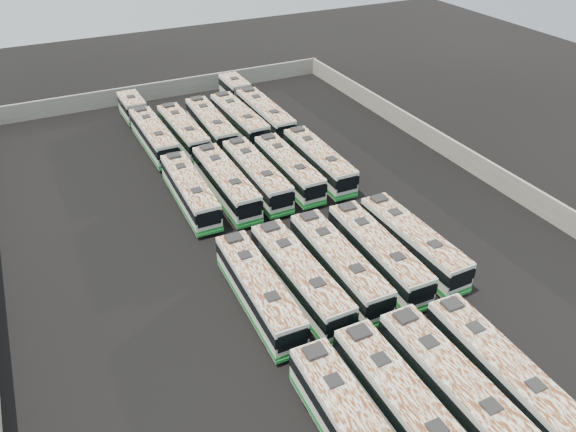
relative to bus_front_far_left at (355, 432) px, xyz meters
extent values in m
plane|color=black|center=(5.13, 19.36, -1.64)|extent=(140.00, 140.00, 0.00)
cube|color=slate|center=(5.13, 55.66, -0.54)|extent=(45.20, 0.30, 2.20)
cube|color=slate|center=(27.43, 19.36, -0.54)|extent=(0.30, 73.20, 2.20)
cube|color=black|center=(0.00, 0.00, 0.41)|extent=(2.69, 11.44, 0.87)
cube|color=beige|center=(0.00, 0.00, 1.31)|extent=(2.58, 11.15, 0.07)
cube|color=black|center=(0.06, 2.49, 1.40)|extent=(0.92, 0.92, 0.13)
cube|color=black|center=(0.12, 4.75, 1.45)|extent=(1.25, 1.07, 0.25)
cylinder|color=black|center=(-0.92, 3.65, -1.17)|extent=(0.29, 0.95, 0.94)
cylinder|color=black|center=(1.10, 3.60, -1.17)|extent=(0.29, 0.95, 0.94)
cube|color=silver|center=(3.21, 0.10, 0.00)|extent=(2.43, 11.46, 2.62)
cube|color=#1C7B30|center=(3.21, 0.10, -0.96)|extent=(2.48, 11.51, 0.40)
cube|color=black|center=(3.21, 0.10, 0.43)|extent=(2.49, 11.52, 0.88)
cube|color=beige|center=(3.21, 0.10, 1.34)|extent=(2.39, 11.23, 0.07)
cube|color=black|center=(3.20, -2.42, 1.44)|extent=(0.91, 0.91, 0.13)
cube|color=black|center=(3.22, 2.62, 1.44)|extent=(0.91, 0.91, 0.13)
cube|color=black|center=(3.23, 4.91, 1.48)|extent=(1.24, 1.05, 0.25)
cylinder|color=black|center=(2.20, 3.77, -1.17)|extent=(0.27, 0.95, 0.95)
cylinder|color=black|center=(4.25, 3.76, -1.17)|extent=(0.27, 0.95, 0.95)
cube|color=silver|center=(6.53, -0.07, 0.02)|extent=(2.49, 11.59, 2.65)
cube|color=#1C7B30|center=(6.53, -0.07, -0.95)|extent=(2.54, 11.64, 0.41)
cube|color=black|center=(6.53, -0.07, 0.46)|extent=(2.55, 11.65, 0.89)
cube|color=beige|center=(6.53, -0.07, 1.37)|extent=(2.44, 11.36, 0.07)
cube|color=black|center=(6.55, -2.62, 1.47)|extent=(0.92, 0.92, 0.14)
cube|color=black|center=(6.51, 2.47, 1.47)|extent=(0.92, 0.92, 0.14)
cube|color=black|center=(6.50, 4.79, 1.52)|extent=(1.26, 1.07, 0.25)
cylinder|color=black|center=(5.47, 3.62, -1.16)|extent=(0.28, 0.97, 0.96)
cylinder|color=black|center=(7.54, 3.64, -1.16)|extent=(0.28, 0.97, 0.96)
cube|color=silver|center=(9.86, -0.14, -0.05)|extent=(2.57, 11.13, 2.54)
cube|color=#1C7B30|center=(9.86, -0.14, -0.98)|extent=(2.62, 11.18, 0.39)
cube|color=black|center=(9.86, -0.14, 0.37)|extent=(2.63, 11.19, 0.85)
cube|color=beige|center=(9.86, -0.14, 1.24)|extent=(2.52, 10.91, 0.06)
cube|color=black|center=(9.80, -2.57, 1.34)|extent=(0.90, 0.90, 0.13)
cube|color=black|center=(9.92, 2.30, 1.34)|extent=(0.90, 0.90, 0.13)
cube|color=black|center=(9.97, 4.51, 1.38)|extent=(1.22, 1.04, 0.24)
cylinder|color=black|center=(10.76, -3.71, -1.18)|extent=(0.28, 0.93, 0.92)
cylinder|color=black|center=(8.96, 3.43, -1.18)|extent=(0.28, 0.93, 0.92)
cylinder|color=black|center=(10.93, 3.38, -1.18)|extent=(0.28, 0.93, 0.92)
cube|color=silver|center=(0.00, 12.74, -0.03)|extent=(2.58, 11.25, 2.57)
cube|color=#1C7B30|center=(0.00, 12.74, -0.97)|extent=(2.63, 11.30, 0.39)
cube|color=black|center=(0.00, 12.74, 0.39)|extent=(2.64, 11.31, 0.86)
cube|color=black|center=(-0.12, 7.12, 0.27)|extent=(2.05, 0.10, 1.35)
cube|color=#1C7B30|center=(-0.12, 7.12, -1.16)|extent=(2.34, 0.15, 0.26)
cube|color=beige|center=(0.00, 12.74, 1.28)|extent=(2.52, 11.02, 0.07)
cube|color=black|center=(-0.05, 10.28, 1.37)|extent=(0.91, 0.91, 0.13)
cube|color=black|center=(0.05, 15.21, 1.37)|extent=(0.91, 0.91, 0.13)
cube|color=black|center=(0.10, 17.45, 1.42)|extent=(1.24, 1.05, 0.24)
cylinder|color=black|center=(-1.07, 9.18, -1.18)|extent=(0.28, 0.94, 0.93)
cylinder|color=black|center=(0.92, 9.14, -1.18)|extent=(0.28, 0.94, 0.93)
cylinder|color=black|center=(-0.92, 16.35, -1.18)|extent=(0.28, 0.94, 0.93)
cylinder|color=black|center=(1.08, 16.31, -1.18)|extent=(0.28, 0.94, 0.93)
cube|color=silver|center=(3.19, 12.66, 0.01)|extent=(2.57, 11.54, 2.64)
cube|color=#1C7B30|center=(3.19, 12.66, -0.95)|extent=(2.62, 11.60, 0.40)
cube|color=black|center=(3.19, 12.66, 0.45)|extent=(2.63, 11.61, 0.88)
cube|color=black|center=(3.27, 6.89, 0.32)|extent=(2.11, 0.09, 1.39)
cube|color=#1C7B30|center=(3.27, 6.89, -1.15)|extent=(2.40, 0.14, 0.27)
cube|color=beige|center=(3.19, 12.66, 1.36)|extent=(2.52, 11.31, 0.07)
cube|color=black|center=(3.23, 10.13, 1.45)|extent=(0.92, 0.92, 0.13)
cube|color=black|center=(3.15, 15.19, 1.45)|extent=(0.92, 0.92, 0.13)
cube|color=black|center=(3.12, 17.49, 1.50)|extent=(1.26, 1.07, 0.25)
cylinder|color=black|center=(2.22, 8.96, -1.17)|extent=(0.28, 0.96, 0.96)
cylinder|color=black|center=(4.27, 8.99, -1.17)|extent=(0.28, 0.96, 0.96)
cylinder|color=black|center=(2.11, 16.33, -1.17)|extent=(0.28, 0.96, 0.96)
cylinder|color=black|center=(4.16, 16.36, -1.17)|extent=(0.28, 0.96, 0.96)
cube|color=silver|center=(6.48, 12.80, -0.01)|extent=(2.51, 11.37, 2.60)
cube|color=#1C7B30|center=(6.48, 12.80, -0.96)|extent=(2.56, 11.42, 0.40)
cube|color=black|center=(6.48, 12.80, 0.42)|extent=(2.57, 11.43, 0.87)
cube|color=black|center=(6.40, 7.11, 0.29)|extent=(2.08, 0.09, 1.37)
cube|color=#1C7B30|center=(6.40, 7.11, -1.15)|extent=(2.36, 0.13, 0.26)
cube|color=beige|center=(6.48, 12.80, 1.31)|extent=(2.46, 11.14, 0.07)
cube|color=black|center=(6.44, 10.31, 1.41)|extent=(0.91, 0.91, 0.13)
cube|color=black|center=(6.51, 15.30, 1.41)|extent=(0.91, 0.91, 0.13)
cube|color=black|center=(6.54, 17.57, 1.46)|extent=(1.24, 1.06, 0.25)
cylinder|color=black|center=(5.42, 9.19, -1.17)|extent=(0.28, 0.95, 0.95)
cylinder|color=black|center=(7.44, 9.16, -1.17)|extent=(0.28, 0.95, 0.95)
cylinder|color=black|center=(5.51, 16.45, -1.17)|extent=(0.28, 0.95, 0.95)
cylinder|color=black|center=(7.54, 16.42, -1.17)|extent=(0.28, 0.95, 0.95)
cube|color=silver|center=(9.86, 12.69, -0.02)|extent=(2.63, 11.35, 2.59)
cube|color=#1C7B30|center=(9.86, 12.69, -0.97)|extent=(2.68, 11.40, 0.40)
cube|color=black|center=(9.86, 12.69, 0.41)|extent=(2.69, 11.41, 0.87)
cube|color=black|center=(9.72, 7.02, 0.28)|extent=(2.07, 0.11, 1.36)
cube|color=#1C7B30|center=(9.72, 7.02, -1.16)|extent=(2.35, 0.16, 0.26)
cube|color=beige|center=(9.86, 12.69, 1.30)|extent=(2.57, 11.12, 0.07)
cube|color=black|center=(9.80, 10.21, 1.39)|extent=(0.92, 0.92, 0.13)
cube|color=black|center=(9.92, 15.17, 1.39)|extent=(0.92, 0.92, 0.13)
cube|color=black|center=(9.98, 17.43, 1.44)|extent=(1.25, 1.06, 0.24)
cylinder|color=black|center=(8.77, 9.10, -1.17)|extent=(0.29, 0.95, 0.94)
cylinder|color=black|center=(10.78, 9.05, -1.17)|extent=(0.29, 0.95, 0.94)
cylinder|color=black|center=(8.94, 16.33, -1.17)|extent=(0.29, 0.95, 0.94)
cylinder|color=black|center=(10.96, 16.28, -1.17)|extent=(0.29, 0.95, 0.94)
cube|color=silver|center=(13.14, 12.74, -0.04)|extent=(2.54, 11.22, 2.56)
cube|color=#1C7B30|center=(13.14, 12.74, -0.97)|extent=(2.59, 11.27, 0.39)
cube|color=black|center=(13.14, 12.74, 0.39)|extent=(2.60, 11.28, 0.86)
cube|color=black|center=(13.25, 7.13, 0.26)|extent=(2.05, 0.10, 1.35)
cube|color=#1C7B30|center=(13.25, 7.13, -1.16)|extent=(2.33, 0.14, 0.26)
cube|color=beige|center=(13.14, 12.74, 1.27)|extent=(2.49, 11.00, 0.07)
cube|color=black|center=(13.19, 10.28, 1.36)|extent=(0.90, 0.90, 0.13)
cube|color=black|center=(13.10, 15.20, 1.36)|extent=(0.90, 0.90, 0.13)
cube|color=black|center=(13.06, 17.44, 1.41)|extent=(1.23, 1.05, 0.24)
cylinder|color=black|center=(12.21, 9.15, -1.18)|extent=(0.28, 0.94, 0.93)
cylinder|color=black|center=(14.21, 9.18, -1.18)|extent=(0.28, 0.94, 0.93)
cylinder|color=black|center=(12.08, 16.30, -1.18)|extent=(0.28, 0.94, 0.93)
cylinder|color=black|center=(14.07, 16.34, -1.18)|extent=(0.28, 0.94, 0.93)
cube|color=silver|center=(-0.09, 28.03, -0.05)|extent=(2.50, 11.12, 2.54)
cube|color=#1C7B30|center=(-0.09, 28.03, -0.98)|extent=(2.55, 11.17, 0.39)
cube|color=black|center=(-0.09, 28.03, 0.37)|extent=(2.56, 11.18, 0.85)
cube|color=black|center=(-0.18, 22.47, 0.25)|extent=(2.03, 0.09, 1.34)
cube|color=#1C7B30|center=(-0.18, 22.47, -1.16)|extent=(2.31, 0.14, 0.26)
cube|color=beige|center=(-0.09, 28.03, 1.25)|extent=(2.45, 10.90, 0.06)
cube|color=black|center=(-0.13, 25.59, 1.34)|extent=(0.89, 0.89, 0.13)
cube|color=black|center=(-0.05, 30.47, 1.34)|extent=(0.89, 0.89, 0.13)
cube|color=black|center=(-0.01, 32.68, 1.38)|extent=(1.22, 1.04, 0.24)
cylinder|color=black|center=(-1.14, 24.50, -1.18)|extent=(0.27, 0.93, 0.92)
cylinder|color=black|center=(0.84, 24.47, -1.18)|extent=(0.27, 0.93, 0.92)
cylinder|color=black|center=(-1.02, 31.59, -1.18)|extent=(0.27, 0.93, 0.92)
cylinder|color=black|center=(0.96, 31.56, -1.18)|extent=(0.27, 0.93, 0.92)
cube|color=silver|center=(3.31, 27.88, 0.01)|extent=(2.42, 11.55, 2.65)
cube|color=#1C7B30|center=(3.31, 27.88, -0.95)|extent=(2.47, 11.60, 0.40)
cube|color=black|center=(3.31, 27.88, 0.45)|extent=(2.48, 11.61, 0.89)
cube|color=black|center=(3.32, 22.09, 0.33)|extent=(2.12, 0.06, 1.39)
cube|color=#1C7B30|center=(3.32, 22.09, -1.14)|extent=(2.41, 0.10, 0.27)
cube|color=beige|center=(3.31, 27.88, 1.37)|extent=(2.37, 11.32, 0.07)
cube|color=black|center=(3.32, 25.34, 1.46)|extent=(0.92, 0.92, 0.13)
cube|color=black|center=(3.31, 30.42, 1.46)|extent=(0.92, 0.92, 0.13)
cube|color=black|center=(3.31, 32.73, 1.51)|extent=(1.25, 1.06, 0.25)
cylinder|color=black|center=(2.29, 24.19, -1.16)|extent=(0.27, 0.96, 0.96)
cylinder|color=black|center=(4.35, 24.19, -1.16)|extent=(0.27, 0.96, 0.96)
cylinder|color=black|center=(2.28, 31.58, -1.16)|extent=(0.27, 0.96, 0.96)
cylinder|color=black|center=(4.34, 31.58, -1.16)|extent=(0.27, 0.96, 0.96)
cube|color=silver|center=(6.46, 28.03, 0.00)|extent=(2.45, 11.47, 2.63)
cube|color=#1C7B30|center=(6.46, 28.03, -0.96)|extent=(2.50, 11.52, 0.40)
cube|color=black|center=(6.46, 28.03, 0.44)|extent=(2.51, 11.53, 0.88)
cube|color=black|center=(6.43, 22.28, 0.31)|extent=(2.10, 0.07, 1.38)
cube|color=#1C7B30|center=(6.43, 22.28, -1.15)|extent=(2.39, 0.11, 0.27)
cube|color=beige|center=(6.46, 28.03, 1.34)|extent=(2.40, 11.24, 0.07)
cube|color=black|center=(6.45, 25.51, 1.44)|extent=(0.91, 0.91, 0.13)
cube|color=black|center=(6.47, 30.55, 1.44)|extent=(0.91, 0.91, 0.13)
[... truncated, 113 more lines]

